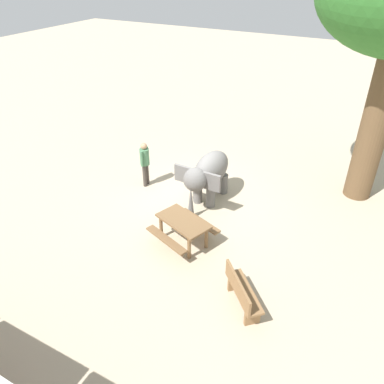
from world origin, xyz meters
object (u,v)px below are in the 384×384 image
at_px(elephant, 208,173).
at_px(person_handler, 145,161).
at_px(picnic_table_near, 183,226).
at_px(wooden_bench, 242,292).

height_order(elephant, person_handler, person_handler).
distance_m(elephant, person_handler, 2.36).
relative_size(elephant, picnic_table_near, 1.22).
bearing_deg(picnic_table_near, wooden_bench, 168.55).
bearing_deg(wooden_bench, elephant, 172.39).
bearing_deg(wooden_bench, picnic_table_near, -164.73).
distance_m(wooden_bench, picnic_table_near, 2.68).
xyz_separation_m(elephant, wooden_bench, (-2.64, 3.64, -0.56)).
distance_m(elephant, picnic_table_near, 2.32).
xyz_separation_m(elephant, picnic_table_near, (-0.34, 2.25, -0.45)).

